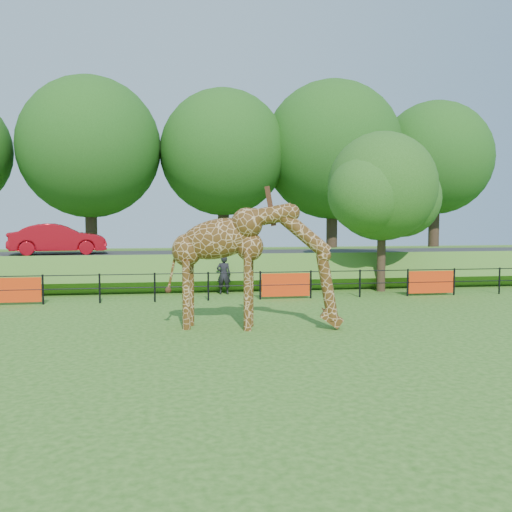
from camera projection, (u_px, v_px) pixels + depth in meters
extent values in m
plane|color=#2D5E17|center=(233.00, 349.00, 13.75)|extent=(90.00, 90.00, 0.00)
cube|color=#2D5E17|center=(197.00, 266.00, 28.97)|extent=(40.00, 9.00, 1.30)
cube|color=#2B2B2D|center=(199.00, 255.00, 27.45)|extent=(40.00, 5.00, 0.12)
imported|color=red|center=(58.00, 239.00, 26.60)|extent=(4.54, 2.15, 1.44)
imported|color=black|center=(224.00, 275.00, 23.40)|extent=(0.64, 0.48, 1.61)
cylinder|color=#322416|center=(381.00, 254.00, 24.27)|extent=(0.36, 0.36, 3.20)
sphere|color=#235216|center=(382.00, 186.00, 24.07)|extent=(4.60, 4.60, 4.60)
sphere|color=#235216|center=(401.00, 198.00, 24.96)|extent=(3.45, 3.45, 3.45)
sphere|color=#235216|center=(367.00, 194.00, 23.27)|extent=(3.22, 3.22, 3.22)
cylinder|color=#322416|center=(91.00, 228.00, 34.31)|extent=(0.70, 0.70, 5.00)
sphere|color=#1B4312|center=(90.00, 147.00, 33.98)|extent=(8.40, 8.40, 8.40)
cylinder|color=#322416|center=(224.00, 228.00, 35.56)|extent=(0.70, 0.70, 5.00)
sphere|color=#1B4312|center=(223.00, 152.00, 35.24)|extent=(7.80, 7.80, 7.80)
cylinder|color=#322416|center=(332.00, 227.00, 36.66)|extent=(0.70, 0.70, 5.00)
sphere|color=#1B4312|center=(333.00, 150.00, 36.31)|extent=(8.80, 8.80, 8.80)
cylinder|color=#322416|center=(434.00, 227.00, 37.75)|extent=(0.70, 0.70, 5.00)
sphere|color=#1B4312|center=(435.00, 158.00, 37.43)|extent=(7.40, 7.40, 7.40)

